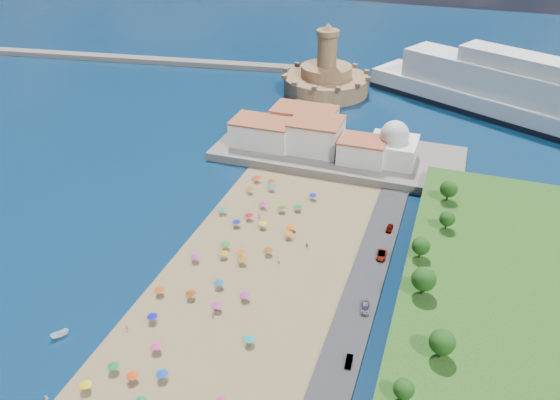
% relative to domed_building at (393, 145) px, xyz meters
% --- Properties ---
extents(ground, '(700.00, 700.00, 0.00)m').
position_rel_domed_building_xyz_m(ground, '(-30.00, -71.00, -8.97)').
color(ground, '#071938').
rests_on(ground, ground).
extents(terrace, '(90.00, 36.00, 3.00)m').
position_rel_domed_building_xyz_m(terrace, '(-20.00, 2.00, -7.47)').
color(terrace, '#59544C').
rests_on(terrace, ground).
extents(jetty, '(18.00, 70.00, 2.40)m').
position_rel_domed_building_xyz_m(jetty, '(-42.00, 37.00, -7.77)').
color(jetty, '#59544C').
rests_on(jetty, ground).
extents(breakwater, '(199.03, 34.77, 2.60)m').
position_rel_domed_building_xyz_m(breakwater, '(-140.00, 82.00, -7.67)').
color(breakwater, '#59544C').
rests_on(breakwater, ground).
extents(waterfront_buildings, '(57.00, 29.00, 11.00)m').
position_rel_domed_building_xyz_m(waterfront_buildings, '(-33.05, 2.64, -1.10)').
color(waterfront_buildings, silver).
rests_on(waterfront_buildings, terrace).
extents(domed_building, '(16.00, 16.00, 15.00)m').
position_rel_domed_building_xyz_m(domed_building, '(0.00, 0.00, 0.00)').
color(domed_building, silver).
rests_on(domed_building, terrace).
extents(fortress, '(40.00, 40.00, 32.40)m').
position_rel_domed_building_xyz_m(fortress, '(-42.00, 67.00, -2.29)').
color(fortress, '#A57D52').
rests_on(fortress, ground).
extents(cruise_ship, '(147.59, 88.54, 33.54)m').
position_rel_domed_building_xyz_m(cruise_ship, '(50.21, 58.12, 0.96)').
color(cruise_ship, black).
rests_on(cruise_ship, ground).
extents(beach_parasols, '(31.44, 114.97, 2.20)m').
position_rel_domed_building_xyz_m(beach_parasols, '(-31.41, -80.79, -6.83)').
color(beach_parasols, gray).
rests_on(beach_parasols, beach).
extents(beachgoers, '(35.40, 98.39, 1.81)m').
position_rel_domed_building_xyz_m(beachgoers, '(-28.15, -67.83, -7.86)').
color(beachgoers, tan).
rests_on(beachgoers, beach).
extents(moored_boats, '(6.83, 32.41, 1.66)m').
position_rel_domed_building_xyz_m(moored_boats, '(-59.70, -121.42, -8.16)').
color(moored_boats, white).
rests_on(moored_boats, ground).
extents(parked_cars, '(2.72, 72.42, 1.45)m').
position_rel_domed_building_xyz_m(parked_cars, '(6.00, -70.18, -7.57)').
color(parked_cars, gray).
rests_on(parked_cars, promenade).
extents(hillside_trees, '(15.07, 110.98, 7.37)m').
position_rel_domed_building_xyz_m(hillside_trees, '(18.63, -78.47, 0.94)').
color(hillside_trees, '#382314').
rests_on(hillside_trees, hillside).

